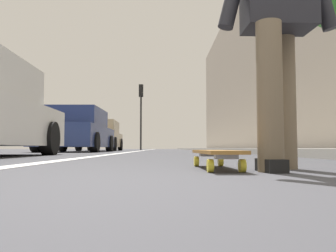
{
  "coord_description": "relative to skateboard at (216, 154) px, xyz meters",
  "views": [
    {
      "loc": [
        -0.86,
        0.13,
        0.13
      ],
      "look_at": [
        11.91,
        -0.05,
        0.94
      ],
      "focal_mm": 37.02,
      "sensor_mm": 36.0,
      "label": 1
    }
  ],
  "objects": [
    {
      "name": "traffic_light",
      "position": [
        20.28,
        1.77,
        2.86
      ],
      "size": [
        0.33,
        0.28,
        4.27
      ],
      "color": "#2D2D2D",
      "rests_on": "ground"
    },
    {
      "name": "parked_car_far",
      "position": [
        15.34,
        3.45,
        0.62
      ],
      "size": [
        4.52,
        1.91,
        1.48
      ],
      "color": "tan",
      "rests_on": "ground"
    },
    {
      "name": "sidewalk_curb",
      "position": [
        16.73,
        -3.13,
        -0.03
      ],
      "size": [
        52.0,
        3.2,
        0.12
      ],
      "primitive_type": "cube",
      "color": "#9E9B93",
      "rests_on": "ground"
    },
    {
      "name": "ground_plane",
      "position": [
        8.73,
        0.19,
        -0.09
      ],
      "size": [
        80.0,
        80.0,
        0.0
      ],
      "primitive_type": "plane",
      "color": "#38383D"
    },
    {
      "name": "building_facade",
      "position": [
        20.73,
        -5.66,
        5.61
      ],
      "size": [
        40.0,
        1.2,
        11.41
      ],
      "primitive_type": "cube",
      "color": "gray",
      "rests_on": "ground"
    },
    {
      "name": "skateboard",
      "position": [
        0.0,
        0.0,
        0.0
      ],
      "size": [
        0.84,
        0.22,
        0.11
      ],
      "color": "yellow",
      "rests_on": "ground"
    },
    {
      "name": "parked_car_mid",
      "position": [
        9.78,
        3.29,
        0.61
      ],
      "size": [
        4.35,
        2.05,
        1.47
      ],
      "color": "navy",
      "rests_on": "ground"
    },
    {
      "name": "skater_person",
      "position": [
        -0.15,
        -0.35,
        0.84
      ],
      "size": [
        0.47,
        0.72,
        1.64
      ],
      "color": "brown",
      "rests_on": "ground"
    },
    {
      "name": "lane_stripe_white",
      "position": [
        18.73,
        1.37,
        -0.09
      ],
      "size": [
        52.0,
        0.16,
        0.01
      ],
      "primitive_type": "cube",
      "color": "silver",
      "rests_on": "ground"
    }
  ]
}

